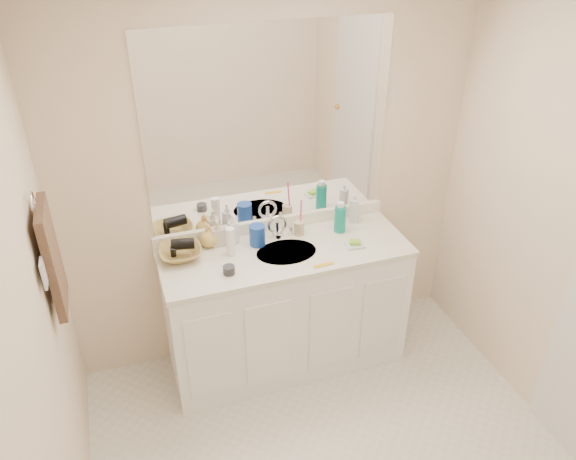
{
  "coord_description": "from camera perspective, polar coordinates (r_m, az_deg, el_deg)",
  "views": [
    {
      "loc": [
        -0.9,
        -1.68,
        2.73
      ],
      "look_at": [
        0.0,
        0.97,
        1.05
      ],
      "focal_mm": 35.0,
      "sensor_mm": 36.0,
      "label": 1
    }
  ],
  "objects": [
    {
      "name": "mirror",
      "position": [
        3.32,
        -1.8,
        10.28
      ],
      "size": [
        1.48,
        0.01,
        1.2
      ],
      "primitive_type": "cube",
      "color": "white",
      "rests_on": "wall_back"
    },
    {
      "name": "hand_towel",
      "position": [
        2.89,
        -22.83,
        -2.63
      ],
      "size": [
        0.04,
        0.32,
        0.55
      ],
      "primitive_type": "cube",
      "color": "#36261D",
      "rests_on": "towel_ring"
    },
    {
      "name": "soap_bottle_white",
      "position": [
        3.44,
        -5.62,
        0.17
      ],
      "size": [
        0.09,
        0.09,
        0.2
      ],
      "primitive_type": "imported",
      "rotation": [
        0.0,
        0.0,
        0.14
      ],
      "color": "white",
      "rests_on": "countertop"
    },
    {
      "name": "orange_comb",
      "position": [
        3.27,
        3.62,
        -3.57
      ],
      "size": [
        0.12,
        0.03,
        0.01
      ],
      "primitive_type": "cube",
      "rotation": [
        0.0,
        0.0,
        0.05
      ],
      "color": "gold",
      "rests_on": "countertop"
    },
    {
      "name": "soap_bottle_cream",
      "position": [
        3.44,
        -7.16,
        -0.23
      ],
      "size": [
        0.08,
        0.08,
        0.17
      ],
      "primitive_type": "imported",
      "rotation": [
        0.0,
        0.0,
        -0.03
      ],
      "color": "beige",
      "rests_on": "countertop"
    },
    {
      "name": "vanity_cabinet",
      "position": [
        3.67,
        -0.25,
        -8.02
      ],
      "size": [
        1.5,
        0.55,
        0.85
      ],
      "primitive_type": "cube",
      "color": "white",
      "rests_on": "floor"
    },
    {
      "name": "soap_bottle_yellow",
      "position": [
        3.44,
        -8.06,
        -0.54
      ],
      "size": [
        0.14,
        0.14,
        0.15
      ],
      "primitive_type": "imported",
      "rotation": [
        0.0,
        0.0,
        0.31
      ],
      "color": "#D5AE52",
      "rests_on": "countertop"
    },
    {
      "name": "wall_left",
      "position": [
        2.31,
        -24.2,
        -14.07
      ],
      "size": [
        0.02,
        2.6,
        2.4
      ],
      "primitive_type": "cube",
      "color": "beige",
      "rests_on": "floor"
    },
    {
      "name": "countertop",
      "position": [
        3.41,
        -0.27,
        -2.26
      ],
      "size": [
        1.52,
        0.57,
        0.03
      ],
      "primitive_type": "cube",
      "color": "silver",
      "rests_on": "vanity_cabinet"
    },
    {
      "name": "tan_cup",
      "position": [
        3.53,
        1.14,
        0.2
      ],
      "size": [
        0.07,
        0.07,
        0.09
      ],
      "primitive_type": "cylinder",
      "rotation": [
        0.0,
        0.0,
        -0.07
      ],
      "color": "#C7B68C",
      "rests_on": "countertop"
    },
    {
      "name": "backsplash",
      "position": [
        3.59,
        -1.59,
        0.63
      ],
      "size": [
        1.52,
        0.03,
        0.08
      ],
      "primitive_type": "cube",
      "color": "white",
      "rests_on": "countertop"
    },
    {
      "name": "switch_plate",
      "position": [
        2.7,
        -23.58,
        -4.06
      ],
      "size": [
        0.01,
        0.08,
        0.13
      ],
      "primitive_type": "cube",
      "color": "silver",
      "rests_on": "wall_left"
    },
    {
      "name": "soap_dish",
      "position": [
        3.46,
        6.81,
        -1.52
      ],
      "size": [
        0.12,
        0.1,
        0.01
      ],
      "primitive_type": "cube",
      "rotation": [
        0.0,
        0.0,
        -0.09
      ],
      "color": "silver",
      "rests_on": "countertop"
    },
    {
      "name": "wall_back",
      "position": [
        3.47,
        -1.73,
        4.74
      ],
      "size": [
        2.6,
        0.02,
        2.4
      ],
      "primitive_type": "cube",
      "color": "beige",
      "rests_on": "floor"
    },
    {
      "name": "blue_mug",
      "position": [
        3.42,
        -3.14,
        -0.54
      ],
      "size": [
        0.12,
        0.12,
        0.13
      ],
      "primitive_type": "cylinder",
      "rotation": [
        0.0,
        0.0,
        -0.3
      ],
      "color": "#173E9E",
      "rests_on": "countertop"
    },
    {
      "name": "extra_white_bottle",
      "position": [
        3.33,
        -5.87,
        -1.14
      ],
      "size": [
        0.07,
        0.07,
        0.18
      ],
      "primitive_type": "cylinder",
      "rotation": [
        0.0,
        0.0,
        0.23
      ],
      "color": "white",
      "rests_on": "countertop"
    },
    {
      "name": "dark_jar",
      "position": [
        3.2,
        -6.02,
        -4.05
      ],
      "size": [
        0.08,
        0.08,
        0.05
      ],
      "primitive_type": "cylinder",
      "rotation": [
        0.0,
        0.0,
        0.17
      ],
      "color": "#2B2B30",
      "rests_on": "countertop"
    },
    {
      "name": "sink_basin",
      "position": [
        3.39,
        -0.16,
        -2.39
      ],
      "size": [
        0.37,
        0.37,
        0.02
      ],
      "primitive_type": "cylinder",
      "color": "silver",
      "rests_on": "countertop"
    },
    {
      "name": "mouthwash_bottle",
      "position": [
        3.56,
        5.31,
        1.09
      ],
      "size": [
        0.07,
        0.07,
        0.17
      ],
      "primitive_type": "cylinder",
      "rotation": [
        0.0,
        0.0,
        0.01
      ],
      "color": "#0B8776",
      "rests_on": "countertop"
    },
    {
      "name": "toothbrush",
      "position": [
        3.48,
        1.32,
        1.71
      ],
      "size": [
        0.02,
        0.04,
        0.2
      ],
      "primitive_type": "cylinder",
      "rotation": [
        0.14,
        0.0,
        -0.2
      ],
      "color": "#FB4276",
      "rests_on": "tan_cup"
    },
    {
      "name": "hair_dryer",
      "position": [
        3.35,
        -10.64,
        -1.4
      ],
      "size": [
        0.14,
        0.09,
        0.07
      ],
      "primitive_type": "cylinder",
      "rotation": [
        0.0,
        1.57,
        -0.19
      ],
      "color": "black",
      "rests_on": "wicker_basket"
    },
    {
      "name": "towel_ring",
      "position": [
        2.75,
        -24.48,
        2.53
      ],
      "size": [
        0.01,
        0.11,
        0.11
      ],
      "primitive_type": "torus",
      "rotation": [
        0.0,
        1.57,
        0.0
      ],
      "color": "silver",
      "rests_on": "wall_left"
    },
    {
      "name": "faucet",
      "position": [
        3.5,
        -1.11,
        0.06
      ],
      "size": [
        0.02,
        0.02,
        0.11
      ],
      "primitive_type": "cylinder",
      "color": "silver",
      "rests_on": "countertop"
    },
    {
      "name": "clear_pump_bottle",
      "position": [
        3.68,
        6.69,
        1.94
      ],
      "size": [
        0.06,
        0.06,
        0.16
      ],
      "primitive_type": "cylinder",
      "rotation": [
        0.0,
        0.0,
        0.07
      ],
      "color": "silver",
      "rests_on": "countertop"
    },
    {
      "name": "green_soap",
      "position": [
        3.45,
        6.83,
        -1.27
      ],
      "size": [
        0.08,
        0.07,
        0.02
      ],
      "primitive_type": "cube",
      "rotation": [
        0.0,
        0.0,
        -0.35
      ],
      "color": "#7FC02F",
      "rests_on": "soap_dish"
    },
    {
      "name": "ceiling",
      "position": [
        1.94,
        9.97,
        20.67
      ],
      "size": [
        2.6,
        2.6,
        0.02
      ],
      "primitive_type": "cube",
      "color": "white",
      "rests_on": "wall_back"
    },
    {
      "name": "wicker_basket",
      "position": [
        3.38,
        -10.87,
        -2.3
      ],
      "size": [
        0.26,
        0.26,
        0.06
      ],
      "primitive_type": "imported",
      "rotation": [
        0.0,
        0.0,
        -0.03
      ],
      "color": "olive",
      "rests_on": "countertop"
    }
  ]
}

